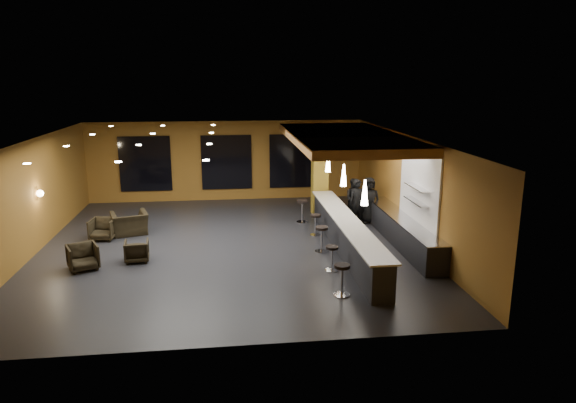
{
  "coord_description": "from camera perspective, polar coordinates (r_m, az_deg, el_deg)",
  "views": [
    {
      "loc": [
        -0.04,
        -16.08,
        5.39
      ],
      "look_at": [
        2.0,
        0.5,
        1.3
      ],
      "focal_mm": 32.0,
      "sensor_mm": 36.0,
      "label": 1
    }
  ],
  "objects": [
    {
      "name": "pendant_0",
      "position": [
        13.93,
        8.52,
        1.0
      ],
      "size": [
        0.2,
        0.2,
        0.7
      ],
      "primitive_type": "cone",
      "color": "white",
      "rests_on": "wood_soffit"
    },
    {
      "name": "bar_stool_4",
      "position": [
        19.31,
        1.6,
        -0.75
      ],
      "size": [
        0.44,
        0.44,
        0.87
      ],
      "rotation": [
        0.0,
        0.0,
        0.34
      ],
      "color": "silver",
      "rests_on": "floor"
    },
    {
      "name": "bar_counter",
      "position": [
        16.28,
        6.44,
        -3.81
      ],
      "size": [
        0.6,
        8.0,
        1.0
      ],
      "primitive_type": "cube",
      "color": "black",
      "rests_on": "floor"
    },
    {
      "name": "column",
      "position": [
        20.35,
        3.55,
        3.42
      ],
      "size": [
        0.6,
        0.6,
        3.5
      ],
      "primitive_type": "cube",
      "color": "#A38224",
      "rests_on": "floor"
    },
    {
      "name": "wall_right",
      "position": [
        17.58,
        13.43,
        1.42
      ],
      "size": [
        0.1,
        13.0,
        3.5
      ],
      "primitive_type": "cube",
      "color": "brown",
      "rests_on": "floor"
    },
    {
      "name": "prep_top",
      "position": [
        17.19,
        12.59,
        -1.78
      ],
      "size": [
        0.72,
        6.0,
        0.03
      ],
      "primitive_type": "cube",
      "color": "silver",
      "rests_on": "prep_counter"
    },
    {
      "name": "wall_sconce",
      "position": [
        17.95,
        -25.84,
        0.82
      ],
      "size": [
        0.22,
        0.22,
        0.22
      ],
      "primitive_type": "sphere",
      "color": "#FFE5B2",
      "rests_on": "wall_left"
    },
    {
      "name": "wall_front",
      "position": [
        10.2,
        -6.38,
        -7.22
      ],
      "size": [
        12.0,
        0.1,
        3.5
      ],
      "primitive_type": "cube",
      "color": "brown",
      "rests_on": "floor"
    },
    {
      "name": "armchair_c",
      "position": [
        18.45,
        -19.87,
        -2.89
      ],
      "size": [
        0.87,
        0.89,
        0.73
      ],
      "primitive_type": "imported",
      "rotation": [
        0.0,
        0.0,
        -0.11
      ],
      "color": "black",
      "rests_on": "floor"
    },
    {
      "name": "wall_shelf_lower",
      "position": [
        16.44,
        14.08,
        0.0
      ],
      "size": [
        0.3,
        1.5,
        0.03
      ],
      "primitive_type": "cube",
      "color": "silver",
      "rests_on": "wall_right"
    },
    {
      "name": "bar_stool_2",
      "position": [
        16.13,
        3.76,
        -3.82
      ],
      "size": [
        0.42,
        0.42,
        0.82
      ],
      "rotation": [
        0.0,
        0.0,
        -0.07
      ],
      "color": "silver",
      "rests_on": "floor"
    },
    {
      "name": "window_center",
      "position": [
        22.82,
        -6.84,
        4.35
      ],
      "size": [
        2.2,
        0.06,
        2.4
      ],
      "primitive_type": "cube",
      "color": "black",
      "rests_on": "wall_back"
    },
    {
      "name": "pendant_1",
      "position": [
        16.3,
        6.21,
        2.93
      ],
      "size": [
        0.2,
        0.2,
        0.7
      ],
      "primitive_type": "cone",
      "color": "white",
      "rests_on": "wood_soffit"
    },
    {
      "name": "staff_a",
      "position": [
        18.96,
        7.7,
        -0.15
      ],
      "size": [
        0.69,
        0.5,
        1.75
      ],
      "primitive_type": "imported",
      "rotation": [
        0.0,
        0.0,
        0.13
      ],
      "color": "black",
      "rests_on": "floor"
    },
    {
      "name": "wall_shelf_upper",
      "position": [
        16.34,
        14.17,
        1.54
      ],
      "size": [
        0.3,
        1.5,
        0.03
      ],
      "primitive_type": "cube",
      "color": "silver",
      "rests_on": "wall_right"
    },
    {
      "name": "staff_c",
      "position": [
        19.43,
        8.98,
        0.14
      ],
      "size": [
        0.88,
        0.6,
        1.74
      ],
      "primitive_type": "imported",
      "rotation": [
        0.0,
        0.0,
        -0.05
      ],
      "color": "black",
      "rests_on": "floor"
    },
    {
      "name": "armchair_d",
      "position": [
        18.76,
        -17.21,
        -2.34
      ],
      "size": [
        1.45,
        1.35,
        0.78
      ],
      "primitive_type": "imported",
      "rotation": [
        0.0,
        0.0,
        3.43
      ],
      "color": "black",
      "rests_on": "floor"
    },
    {
      "name": "bar_stool_3",
      "position": [
        17.78,
        3.08,
        -2.29
      ],
      "size": [
        0.38,
        0.38,
        0.75
      ],
      "rotation": [
        0.0,
        0.0,
        -0.43
      ],
      "color": "silver",
      "rests_on": "floor"
    },
    {
      "name": "window_right",
      "position": [
        23.03,
        0.67,
        4.53
      ],
      "size": [
        2.2,
        0.06,
        2.4
      ],
      "primitive_type": "cube",
      "color": "black",
      "rests_on": "wall_back"
    },
    {
      "name": "window_left",
      "position": [
        23.09,
        -15.58,
        4.05
      ],
      "size": [
        2.2,
        0.06,
        2.4
      ],
      "primitive_type": "cube",
      "color": "black",
      "rests_on": "wall_back"
    },
    {
      "name": "wall_back",
      "position": [
        22.92,
        -6.84,
        4.52
      ],
      "size": [
        12.0,
        0.1,
        3.5
      ],
      "primitive_type": "cube",
      "color": "brown",
      "rests_on": "floor"
    },
    {
      "name": "armchair_b",
      "position": [
        16.02,
        -16.46,
        -5.28
      ],
      "size": [
        0.76,
        0.77,
        0.64
      ],
      "primitive_type": "imported",
      "rotation": [
        0.0,
        0.0,
        3.24
      ],
      "color": "black",
      "rests_on": "floor"
    },
    {
      "name": "wood_soffit",
      "position": [
        17.67,
        6.3,
        7.08
      ],
      "size": [
        3.6,
        8.0,
        0.28
      ],
      "primitive_type": "cube",
      "color": "#AF7033",
      "rests_on": "ceiling"
    },
    {
      "name": "bar_top",
      "position": [
        16.13,
        6.49,
        -2.04
      ],
      "size": [
        0.78,
        8.1,
        0.05
      ],
      "primitive_type": "cube",
      "color": "beige",
      "rests_on": "bar_counter"
    },
    {
      "name": "pendant_2",
      "position": [
        18.7,
        4.47,
        4.36
      ],
      "size": [
        0.2,
        0.2,
        0.7
      ],
      "primitive_type": "cone",
      "color": "white",
      "rests_on": "wood_soffit"
    },
    {
      "name": "tile_backsplash",
      "position": [
        16.58,
        14.37,
        1.52
      ],
      "size": [
        0.06,
        3.2,
        2.4
      ],
      "primitive_type": "cube",
      "color": "white",
      "rests_on": "wall_right"
    },
    {
      "name": "floor",
      "position": [
        16.98,
        -6.53,
        -5.03
      ],
      "size": [
        12.0,
        13.0,
        0.1
      ],
      "primitive_type": "cube",
      "color": "black",
      "rests_on": "ground"
    },
    {
      "name": "prep_counter",
      "position": [
        17.31,
        12.51,
        -3.23
      ],
      "size": [
        0.7,
        6.0,
        0.86
      ],
      "primitive_type": "cube",
      "color": "black",
      "rests_on": "floor"
    },
    {
      "name": "armchair_a",
      "position": [
        15.84,
        -21.83,
        -5.75
      ],
      "size": [
        1.05,
        1.07,
        0.74
      ],
      "primitive_type": "imported",
      "rotation": [
        0.0,
        0.0,
        0.43
      ],
      "color": "black",
      "rests_on": "floor"
    },
    {
      "name": "bar_stool_1",
      "position": [
        14.62,
        4.9,
        -5.95
      ],
      "size": [
        0.37,
        0.37,
        0.73
      ],
      "rotation": [
        0.0,
        0.0,
        -0.36
      ],
      "color": "silver",
      "rests_on": "floor"
    },
    {
      "name": "ceiling",
      "position": [
        16.19,
        -6.88,
        7.13
      ],
      "size": [
        12.0,
        13.0,
        0.1
      ],
      "primitive_type": "cube",
      "color": "black"
    },
    {
      "name": "bar_stool_0",
      "position": [
        13.04,
        6.01,
        -8.21
      ],
      "size": [
        0.42,
        0.42,
        0.83
      ],
      "rotation": [
        0.0,
        0.0,
        0.13
      ],
      "color": "silver",
      "rests_on": "floor"
    },
    {
      "name": "wall_left",
      "position": [
        17.55,
        -26.86,
        0.28
      ],
      "size": [
        0.1,
        13.0,
        3.5
      ],
      "primitive_type": "cube",
      "color": "brown",
      "rests_on": "floor"
    },
    {
      "name": "staff_b",
      "position": [
        19.82,
        7.41,
        0.26
      ],
      "size": [
        0.85,
        0.7,
        1.61
      ],
      "primitive_type": "imported",
      "rotation": [
        0.0,
        0.0,
        -0.12
      ],
      "color": "black",
      "rests_on": "floor"
    }
  ]
}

